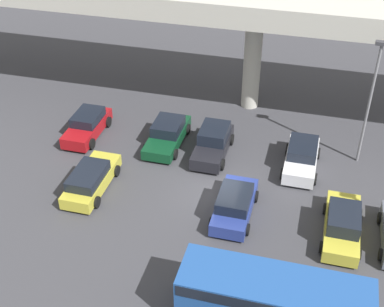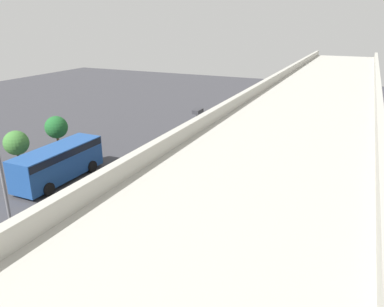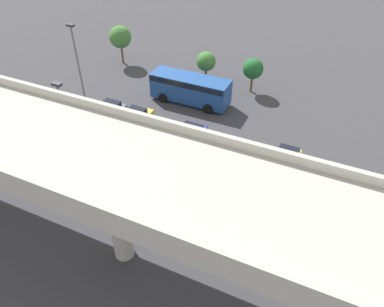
{
  "view_description": "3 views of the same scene",
  "coord_description": "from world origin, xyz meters",
  "px_view_note": "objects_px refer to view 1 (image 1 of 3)",
  "views": [
    {
      "loc": [
        4.66,
        -22.93,
        19.23
      ],
      "look_at": [
        -1.63,
        0.65,
        2.14
      ],
      "focal_mm": 50.0,
      "sensor_mm": 36.0,
      "label": 1
    },
    {
      "loc": [
        24.78,
        13.08,
        12.14
      ],
      "look_at": [
        -0.77,
        1.38,
        2.05
      ],
      "focal_mm": 35.0,
      "sensor_mm": 36.0,
      "label": 2
    },
    {
      "loc": [
        -9.9,
        21.89,
        19.48
      ],
      "look_at": [
        -0.1,
        0.81,
        1.03
      ],
      "focal_mm": 35.0,
      "sensor_mm": 36.0,
      "label": 3
    }
  ],
  "objects_px": {
    "parked_car_2": "(167,134)",
    "parked_car_5": "(302,157)",
    "parked_car_4": "(235,204)",
    "lamp_post_near_aisle": "(371,95)",
    "parked_car_6": "(342,224)",
    "shuttle_bus": "(274,300)",
    "parked_car_3": "(213,143)",
    "parked_car_0": "(87,125)",
    "parked_car_1": "(91,179)"
  },
  "relations": [
    {
      "from": "parked_car_0",
      "to": "parked_car_3",
      "type": "bearing_deg",
      "value": 90.35
    },
    {
      "from": "parked_car_0",
      "to": "lamp_post_near_aisle",
      "type": "bearing_deg",
      "value": 95.27
    },
    {
      "from": "parked_car_3",
      "to": "parked_car_6",
      "type": "bearing_deg",
      "value": 55.51
    },
    {
      "from": "parked_car_6",
      "to": "lamp_post_near_aisle",
      "type": "height_order",
      "value": "lamp_post_near_aisle"
    },
    {
      "from": "parked_car_4",
      "to": "parked_car_5",
      "type": "xyz_separation_m",
      "value": [
        3.04,
        5.22,
        0.05
      ]
    },
    {
      "from": "lamp_post_near_aisle",
      "to": "parked_car_3",
      "type": "bearing_deg",
      "value": -170.09
    },
    {
      "from": "parked_car_0",
      "to": "parked_car_3",
      "type": "relative_size",
      "value": 0.98
    },
    {
      "from": "parked_car_1",
      "to": "parked_car_6",
      "type": "relative_size",
      "value": 0.99
    },
    {
      "from": "parked_car_1",
      "to": "parked_car_6",
      "type": "xyz_separation_m",
      "value": [
        13.89,
        -0.21,
        0.03
      ]
    },
    {
      "from": "parked_car_2",
      "to": "parked_car_5",
      "type": "relative_size",
      "value": 1.12
    },
    {
      "from": "parked_car_6",
      "to": "shuttle_bus",
      "type": "relative_size",
      "value": 0.61
    },
    {
      "from": "shuttle_bus",
      "to": "parked_car_4",
      "type": "bearing_deg",
      "value": 113.81
    },
    {
      "from": "parked_car_4",
      "to": "parked_car_0",
      "type": "bearing_deg",
      "value": 63.98
    },
    {
      "from": "parked_car_2",
      "to": "lamp_post_near_aisle",
      "type": "relative_size",
      "value": 0.62
    },
    {
      "from": "parked_car_4",
      "to": "parked_car_3",
      "type": "bearing_deg",
      "value": 24.41
    },
    {
      "from": "parked_car_1",
      "to": "parked_car_6",
      "type": "bearing_deg",
      "value": -90.86
    },
    {
      "from": "parked_car_0",
      "to": "parked_car_1",
      "type": "relative_size",
      "value": 0.93
    },
    {
      "from": "parked_car_6",
      "to": "parked_car_2",
      "type": "bearing_deg",
      "value": 62.06
    },
    {
      "from": "parked_car_3",
      "to": "lamp_post_near_aisle",
      "type": "xyz_separation_m",
      "value": [
        8.77,
        1.53,
        3.8
      ]
    },
    {
      "from": "parked_car_1",
      "to": "parked_car_3",
      "type": "bearing_deg",
      "value": -47.84
    },
    {
      "from": "parked_car_0",
      "to": "parked_car_4",
      "type": "relative_size",
      "value": 1.0
    },
    {
      "from": "parked_car_4",
      "to": "parked_car_5",
      "type": "height_order",
      "value": "parked_car_5"
    },
    {
      "from": "parked_car_2",
      "to": "shuttle_bus",
      "type": "relative_size",
      "value": 0.61
    },
    {
      "from": "parked_car_2",
      "to": "lamp_post_near_aisle",
      "type": "bearing_deg",
      "value": 95.59
    },
    {
      "from": "parked_car_2",
      "to": "parked_car_4",
      "type": "relative_size",
      "value": 1.09
    },
    {
      "from": "parked_car_2",
      "to": "lamp_post_near_aisle",
      "type": "distance_m",
      "value": 12.53
    },
    {
      "from": "parked_car_2",
      "to": "parked_car_6",
      "type": "relative_size",
      "value": 1.0
    },
    {
      "from": "parked_car_3",
      "to": "parked_car_4",
      "type": "xyz_separation_m",
      "value": [
        2.43,
        -5.35,
        -0.07
      ]
    },
    {
      "from": "parked_car_1",
      "to": "parked_car_2",
      "type": "height_order",
      "value": "parked_car_2"
    },
    {
      "from": "shuttle_bus",
      "to": "parked_car_3",
      "type": "bearing_deg",
      "value": 114.08
    },
    {
      "from": "shuttle_bus",
      "to": "lamp_post_near_aisle",
      "type": "relative_size",
      "value": 1.01
    },
    {
      "from": "shuttle_bus",
      "to": "lamp_post_near_aisle",
      "type": "height_order",
      "value": "lamp_post_near_aisle"
    },
    {
      "from": "parked_car_4",
      "to": "lamp_post_near_aisle",
      "type": "xyz_separation_m",
      "value": [
        6.35,
        6.88,
        3.87
      ]
    },
    {
      "from": "parked_car_5",
      "to": "lamp_post_near_aisle",
      "type": "distance_m",
      "value": 5.32
    },
    {
      "from": "parked_car_1",
      "to": "parked_car_5",
      "type": "relative_size",
      "value": 1.1
    },
    {
      "from": "parked_car_3",
      "to": "lamp_post_near_aisle",
      "type": "bearing_deg",
      "value": 99.91
    },
    {
      "from": "parked_car_3",
      "to": "shuttle_bus",
      "type": "bearing_deg",
      "value": 24.08
    },
    {
      "from": "parked_car_0",
      "to": "parked_car_2",
      "type": "xyz_separation_m",
      "value": [
        5.34,
        0.43,
        -0.04
      ]
    },
    {
      "from": "parked_car_0",
      "to": "parked_car_6",
      "type": "xyz_separation_m",
      "value": [
        16.45,
        -5.47,
        0.01
      ]
    },
    {
      "from": "parked_car_6",
      "to": "lamp_post_near_aisle",
      "type": "distance_m",
      "value": 8.06
    },
    {
      "from": "parked_car_1",
      "to": "parked_car_5",
      "type": "distance_m",
      "value": 12.46
    },
    {
      "from": "parked_car_3",
      "to": "parked_car_6",
      "type": "relative_size",
      "value": 0.94
    },
    {
      "from": "parked_car_4",
      "to": "parked_car_6",
      "type": "bearing_deg",
      "value": -91.74
    },
    {
      "from": "parked_car_6",
      "to": "parked_car_0",
      "type": "bearing_deg",
      "value": 71.62
    },
    {
      "from": "parked_car_0",
      "to": "parked_car_3",
      "type": "distance_m",
      "value": 8.42
    },
    {
      "from": "parked_car_6",
      "to": "lamp_post_near_aisle",
      "type": "bearing_deg",
      "value": -6.0
    },
    {
      "from": "shuttle_bus",
      "to": "lamp_post_near_aisle",
      "type": "distance_m",
      "value": 14.22
    },
    {
      "from": "parked_car_3",
      "to": "parked_car_4",
      "type": "relative_size",
      "value": 1.02
    },
    {
      "from": "parked_car_3",
      "to": "lamp_post_near_aisle",
      "type": "height_order",
      "value": "lamp_post_near_aisle"
    },
    {
      "from": "parked_car_5",
      "to": "parked_car_6",
      "type": "distance_m",
      "value": 5.97
    }
  ]
}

